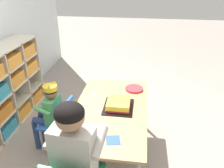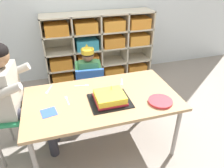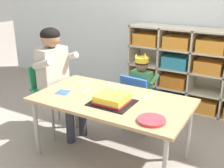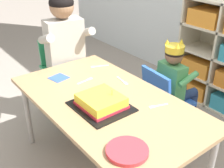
{
  "view_description": "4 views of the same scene",
  "coord_description": "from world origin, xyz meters",
  "px_view_note": "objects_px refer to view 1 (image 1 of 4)",
  "views": [
    {
      "loc": [
        -1.87,
        -0.28,
        1.81
      ],
      "look_at": [
        0.09,
        -0.01,
        0.81
      ],
      "focal_mm": 36.02,
      "sensor_mm": 36.0,
      "label": 1
    },
    {
      "loc": [
        -0.35,
        -1.48,
        1.6
      ],
      "look_at": [
        0.08,
        -0.05,
        0.72
      ],
      "focal_mm": 33.57,
      "sensor_mm": 36.0,
      "label": 2
    },
    {
      "loc": [
        1.11,
        -1.92,
        1.52
      ],
      "look_at": [
        -0.0,
        0.01,
        0.7
      ],
      "focal_mm": 45.58,
      "sensor_mm": 36.0,
      "label": 3
    },
    {
      "loc": [
        1.22,
        -0.9,
        1.48
      ],
      "look_at": [
        0.06,
        -0.0,
        0.71
      ],
      "focal_mm": 45.37,
      "sensor_mm": 36.0,
      "label": 4
    }
  ],
  "objects_px": {
    "classroom_chair_blue": "(60,121)",
    "birthday_cake_on_tray": "(118,104)",
    "adult_helper_seated": "(77,148)",
    "fork_near_cake_tray": "(84,114)",
    "fork_near_child_seat": "(96,95)",
    "child_with_crown": "(49,109)",
    "activity_table": "(110,113)",
    "paper_plate_stack": "(134,89)",
    "fork_at_table_front_edge": "(101,127)",
    "fork_by_napkin": "(73,135)"
  },
  "relations": [
    {
      "from": "classroom_chair_blue",
      "to": "birthday_cake_on_tray",
      "type": "distance_m",
      "value": 0.67
    },
    {
      "from": "adult_helper_seated",
      "to": "fork_near_cake_tray",
      "type": "height_order",
      "value": "adult_helper_seated"
    },
    {
      "from": "fork_near_child_seat",
      "to": "child_with_crown",
      "type": "bearing_deg",
      "value": 46.47
    },
    {
      "from": "child_with_crown",
      "to": "adult_helper_seated",
      "type": "bearing_deg",
      "value": 42.32
    },
    {
      "from": "activity_table",
      "to": "child_with_crown",
      "type": "height_order",
      "value": "child_with_crown"
    },
    {
      "from": "birthday_cake_on_tray",
      "to": "paper_plate_stack",
      "type": "relative_size",
      "value": 1.67
    },
    {
      "from": "activity_table",
      "to": "paper_plate_stack",
      "type": "bearing_deg",
      "value": -25.54
    },
    {
      "from": "birthday_cake_on_tray",
      "to": "fork_near_cake_tray",
      "type": "height_order",
      "value": "birthday_cake_on_tray"
    },
    {
      "from": "fork_near_cake_tray",
      "to": "fork_at_table_front_edge",
      "type": "bearing_deg",
      "value": 59.39
    },
    {
      "from": "child_with_crown",
      "to": "paper_plate_stack",
      "type": "distance_m",
      "value": 0.98
    },
    {
      "from": "child_with_crown",
      "to": "paper_plate_stack",
      "type": "bearing_deg",
      "value": 123.13
    },
    {
      "from": "fork_at_table_front_edge",
      "to": "child_with_crown",
      "type": "bearing_deg",
      "value": 147.43
    },
    {
      "from": "birthday_cake_on_tray",
      "to": "paper_plate_stack",
      "type": "height_order",
      "value": "birthday_cake_on_tray"
    },
    {
      "from": "child_with_crown",
      "to": "paper_plate_stack",
      "type": "height_order",
      "value": "child_with_crown"
    },
    {
      "from": "paper_plate_stack",
      "to": "fork_at_table_front_edge",
      "type": "xyz_separation_m",
      "value": [
        -0.75,
        0.26,
        -0.01
      ]
    },
    {
      "from": "activity_table",
      "to": "paper_plate_stack",
      "type": "distance_m",
      "value": 0.5
    },
    {
      "from": "fork_near_child_seat",
      "to": "fork_at_table_front_edge",
      "type": "bearing_deg",
      "value": 123.97
    },
    {
      "from": "classroom_chair_blue",
      "to": "child_with_crown",
      "type": "relative_size",
      "value": 0.76
    },
    {
      "from": "child_with_crown",
      "to": "fork_near_child_seat",
      "type": "bearing_deg",
      "value": 124.08
    },
    {
      "from": "classroom_chair_blue",
      "to": "paper_plate_stack",
      "type": "height_order",
      "value": "classroom_chair_blue"
    },
    {
      "from": "birthday_cake_on_tray",
      "to": "fork_near_child_seat",
      "type": "relative_size",
      "value": 2.81
    },
    {
      "from": "paper_plate_stack",
      "to": "fork_by_napkin",
      "type": "distance_m",
      "value": 1.01
    },
    {
      "from": "birthday_cake_on_tray",
      "to": "fork_at_table_front_edge",
      "type": "xyz_separation_m",
      "value": [
        -0.35,
        0.12,
        -0.03
      ]
    },
    {
      "from": "child_with_crown",
      "to": "fork_at_table_front_edge",
      "type": "bearing_deg",
      "value": 69.73
    },
    {
      "from": "fork_at_table_front_edge",
      "to": "fork_by_napkin",
      "type": "xyz_separation_m",
      "value": [
        -0.15,
        0.21,
        0.0
      ]
    },
    {
      "from": "activity_table",
      "to": "birthday_cake_on_tray",
      "type": "height_order",
      "value": "birthday_cake_on_tray"
    },
    {
      "from": "activity_table",
      "to": "fork_near_child_seat",
      "type": "height_order",
      "value": "fork_near_child_seat"
    },
    {
      "from": "classroom_chair_blue",
      "to": "fork_near_cake_tray",
      "type": "distance_m",
      "value": 0.39
    },
    {
      "from": "classroom_chair_blue",
      "to": "fork_near_child_seat",
      "type": "xyz_separation_m",
      "value": [
        0.26,
        -0.35,
        0.2
      ]
    },
    {
      "from": "activity_table",
      "to": "fork_at_table_front_edge",
      "type": "relative_size",
      "value": 9.9
    },
    {
      "from": "activity_table",
      "to": "fork_at_table_front_edge",
      "type": "height_order",
      "value": "fork_at_table_front_edge"
    },
    {
      "from": "paper_plate_stack",
      "to": "fork_near_child_seat",
      "type": "relative_size",
      "value": 1.68
    },
    {
      "from": "adult_helper_seated",
      "to": "birthday_cake_on_tray",
      "type": "relative_size",
      "value": 3.21
    },
    {
      "from": "child_with_crown",
      "to": "birthday_cake_on_tray",
      "type": "xyz_separation_m",
      "value": [
        0.05,
        -0.73,
        0.09
      ]
    },
    {
      "from": "classroom_chair_blue",
      "to": "fork_near_cake_tray",
      "type": "height_order",
      "value": "classroom_chair_blue"
    },
    {
      "from": "adult_helper_seated",
      "to": "fork_near_cake_tray",
      "type": "relative_size",
      "value": 7.94
    },
    {
      "from": "child_with_crown",
      "to": "paper_plate_stack",
      "type": "xyz_separation_m",
      "value": [
        0.45,
        -0.87,
        0.07
      ]
    },
    {
      "from": "classroom_chair_blue",
      "to": "adult_helper_seated",
      "type": "relative_size",
      "value": 0.57
    },
    {
      "from": "activity_table",
      "to": "fork_near_child_seat",
      "type": "bearing_deg",
      "value": 37.83
    },
    {
      "from": "paper_plate_stack",
      "to": "fork_near_child_seat",
      "type": "bearing_deg",
      "value": 116.2
    },
    {
      "from": "birthday_cake_on_tray",
      "to": "fork_by_napkin",
      "type": "height_order",
      "value": "birthday_cake_on_tray"
    },
    {
      "from": "classroom_chair_blue",
      "to": "fork_near_cake_tray",
      "type": "relative_size",
      "value": 4.55
    },
    {
      "from": "adult_helper_seated",
      "to": "classroom_chair_blue",
      "type": "bearing_deg",
      "value": -52.04
    },
    {
      "from": "paper_plate_stack",
      "to": "fork_near_cake_tray",
      "type": "relative_size",
      "value": 1.48
    },
    {
      "from": "activity_table",
      "to": "adult_helper_seated",
      "type": "distance_m",
      "value": 0.73
    },
    {
      "from": "adult_helper_seated",
      "to": "fork_at_table_front_edge",
      "type": "height_order",
      "value": "adult_helper_seated"
    },
    {
      "from": "activity_table",
      "to": "birthday_cake_on_tray",
      "type": "bearing_deg",
      "value": -57.1
    },
    {
      "from": "child_with_crown",
      "to": "adult_helper_seated",
      "type": "height_order",
      "value": "adult_helper_seated"
    },
    {
      "from": "birthday_cake_on_tray",
      "to": "fork_by_napkin",
      "type": "bearing_deg",
      "value": 146.09
    },
    {
      "from": "classroom_chair_blue",
      "to": "birthday_cake_on_tray",
      "type": "height_order",
      "value": "birthday_cake_on_tray"
    }
  ]
}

